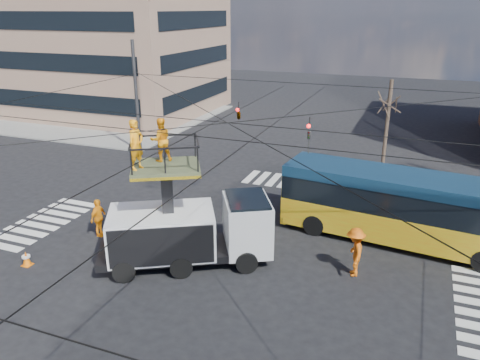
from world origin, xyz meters
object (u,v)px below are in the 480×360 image
(utility_truck, at_px, (189,218))
(flagger, at_px, (355,252))
(city_bus, at_px, (407,207))
(worker_ground, at_px, (98,218))
(traffic_cone, at_px, (26,258))

(utility_truck, distance_m, flagger, 6.76)
(city_bus, xyz_separation_m, worker_ground, (-13.24, -4.42, -0.82))
(traffic_cone, bearing_deg, city_bus, 28.38)
(utility_truck, relative_size, traffic_cone, 11.46)
(worker_ground, relative_size, flagger, 0.90)
(traffic_cone, relative_size, flagger, 0.31)
(flagger, bearing_deg, traffic_cone, -85.18)
(city_bus, bearing_deg, worker_ground, -154.96)
(utility_truck, bearing_deg, city_bus, 2.25)
(city_bus, height_order, flagger, city_bus)
(utility_truck, relative_size, worker_ground, 4.00)
(utility_truck, xyz_separation_m, flagger, (6.52, 1.43, -1.02))
(worker_ground, bearing_deg, flagger, -88.89)
(utility_truck, bearing_deg, flagger, -16.87)
(flagger, bearing_deg, city_bus, 141.53)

